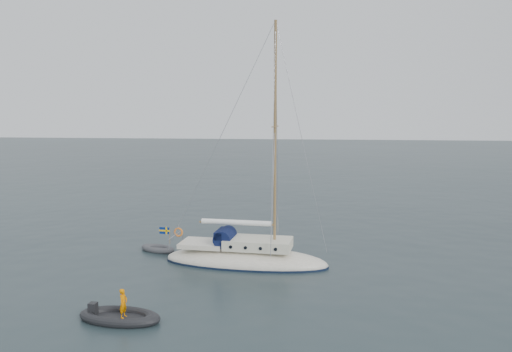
# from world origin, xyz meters

# --- Properties ---
(ground) EXTENTS (300.00, 300.00, 0.00)m
(ground) POSITION_xyz_m (0.00, 0.00, 0.00)
(ground) COLOR black
(ground) RESTS_ON ground
(sailboat) EXTENTS (10.67, 3.19, 15.20)m
(sailboat) POSITION_xyz_m (-0.62, 0.17, 1.15)
(sailboat) COLOR white
(sailboat) RESTS_ON ground
(dinghy) EXTENTS (2.63, 1.19, 0.38)m
(dinghy) POSITION_xyz_m (-6.92, 2.26, 0.17)
(dinghy) COLOR #444548
(dinghy) RESTS_ON ground
(rib) EXTENTS (3.83, 1.74, 1.51)m
(rib) POSITION_xyz_m (-4.95, -8.95, 0.24)
(rib) COLOR black
(rib) RESTS_ON ground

